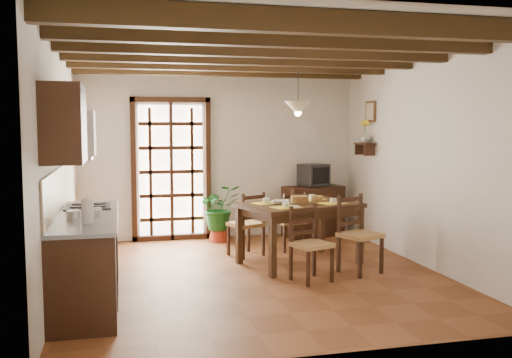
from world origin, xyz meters
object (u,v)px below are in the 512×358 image
object	(u,v)px
kitchen_counter	(86,257)
sideboard	(313,211)
chair_far_right	(290,232)
chair_near_right	(359,249)
potted_plant	(219,205)
chair_near_left	(311,258)
crt_tv	(314,175)
chair_far_left	(246,236)
pendant_lamp	(298,107)
dining_table	(300,211)

from	to	relation	value
kitchen_counter	sideboard	world-z (taller)	kitchen_counter
chair_far_right	sideboard	bearing A→B (deg)	-136.90
chair_near_right	sideboard	size ratio (longest dim) A/B	0.99
sideboard	potted_plant	xyz separation A→B (m)	(-1.59, -0.05, 0.15)
chair_near_left	crt_tv	xyz separation A→B (m)	(0.95, 2.62, 0.74)
chair_far_left	crt_tv	distance (m)	1.96
chair_near_left	pendant_lamp	distance (m)	2.04
chair_far_right	chair_near_right	bearing A→B (deg)	96.29
chair_far_right	crt_tv	size ratio (longest dim) A/B	1.65
dining_table	crt_tv	size ratio (longest dim) A/B	3.29
dining_table	chair_near_left	world-z (taller)	chair_near_left
crt_tv	pendant_lamp	world-z (taller)	pendant_lamp
chair_far_right	sideboard	distance (m)	1.18
chair_near_right	crt_tv	xyz separation A→B (m)	(0.23, 2.40, 0.72)
kitchen_counter	chair_near_left	bearing A→B (deg)	4.42
chair_near_left	chair_far_left	distance (m)	1.53
chair_far_left	potted_plant	xyz separation A→B (m)	(-0.19, 1.11, 0.29)
potted_plant	kitchen_counter	bearing A→B (deg)	-124.14
chair_far_right	pendant_lamp	xyz separation A→B (m)	(-0.13, -0.74, 1.81)
potted_plant	chair_near_left	bearing A→B (deg)	-75.93
chair_far_right	chair_near_left	bearing A→B (deg)	70.32
sideboard	potted_plant	world-z (taller)	potted_plant
chair_near_right	chair_far_left	bearing A→B (deg)	110.06
chair_far_left	pendant_lamp	size ratio (longest dim) A/B	1.07
chair_far_left	chair_far_right	distance (m)	0.74
dining_table	crt_tv	distance (m)	1.98
potted_plant	pendant_lamp	distance (m)	2.36
crt_tv	sideboard	bearing A→B (deg)	68.93
chair_near_left	pendant_lamp	xyz separation A→B (m)	(0.13, 0.94, 1.80)
chair_near_right	pendant_lamp	world-z (taller)	pendant_lamp
potted_plant	dining_table	bearing A→B (deg)	-65.89
kitchen_counter	chair_near_left	distance (m)	2.54
dining_table	chair_near_left	size ratio (longest dim) A/B	1.93
chair_far_right	dining_table	bearing A→B (deg)	70.38
chair_near_right	potted_plant	xyz separation A→B (m)	(-1.36, 2.36, 0.27)
dining_table	sideboard	bearing A→B (deg)	48.27
dining_table	crt_tv	bearing A→B (deg)	48.20
dining_table	sideboard	distance (m)	1.99
chair_near_right	potted_plant	world-z (taller)	potted_plant
dining_table	chair_near_right	world-z (taller)	chair_near_right
chair_far_left	potted_plant	size ratio (longest dim) A/B	0.48
potted_plant	sideboard	bearing A→B (deg)	1.89
potted_plant	chair_far_right	bearing A→B (deg)	-44.62
dining_table	sideboard	size ratio (longest dim) A/B	1.75
chair_near_right	chair_far_right	distance (m)	1.53
potted_plant	pendant_lamp	size ratio (longest dim) A/B	2.22
chair_near_right	sideboard	bearing A→B (deg)	61.39
crt_tv	chair_near_right	bearing A→B (deg)	-116.61
pendant_lamp	sideboard	bearing A→B (deg)	64.23
kitchen_counter	potted_plant	xyz separation A→B (m)	(1.88, 2.77, 0.10)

